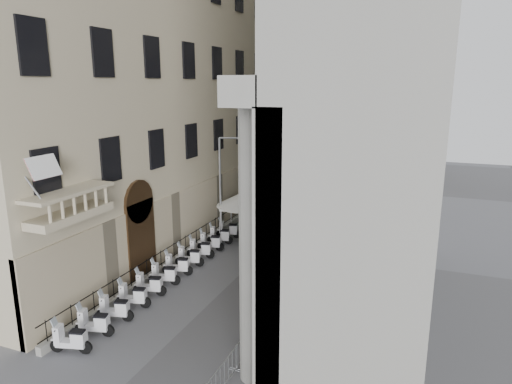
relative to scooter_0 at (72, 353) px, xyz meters
The scene contains 28 objects.
far_building 45.94m from the scooter_0, 85.70° to the left, with size 22.00×10.00×30.00m, color beige.
iron_fence 13.34m from the scooter_0, 94.50° to the left, with size 0.30×28.00×1.40m, color black, non-canonical shape.
blue_awning 22.55m from the scooter_0, 70.83° to the left, with size 1.60×3.00×3.00m, color navy, non-canonical shape.
flag 0.80m from the scooter_0, 158.44° to the left, with size 1.00×1.40×8.20m, color #9E0C11, non-canonical shape.
scooter_0 is the anchor object (origin of this frame).
scooter_1 1.38m from the scooter_0, 90.00° to the left, with size 0.56×1.40×1.50m, color silver, non-canonical shape.
scooter_2 2.76m from the scooter_0, 90.00° to the left, with size 0.56×1.40×1.50m, color silver, non-canonical shape.
scooter_3 4.14m from the scooter_0, 90.00° to the left, with size 0.56×1.40×1.50m, color silver, non-canonical shape.
scooter_4 5.52m from the scooter_0, 90.00° to the left, with size 0.56×1.40×1.50m, color silver, non-canonical shape.
scooter_5 6.90m from the scooter_0, 90.00° to the left, with size 0.56×1.40×1.50m, color silver, non-canonical shape.
scooter_6 8.28m from the scooter_0, 90.00° to the left, with size 0.56×1.40×1.50m, color silver, non-canonical shape.
scooter_7 9.66m from the scooter_0, 90.00° to the left, with size 0.56×1.40×1.50m, color silver, non-canonical shape.
scooter_8 11.04m from the scooter_0, 90.00° to the left, with size 0.56×1.40×1.50m, color silver, non-canonical shape.
scooter_9 12.42m from the scooter_0, 90.00° to the left, with size 0.56×1.40×1.50m, color silver, non-canonical shape.
scooter_10 13.80m from the scooter_0, 90.00° to the left, with size 0.56×1.40×1.50m, color silver, non-canonical shape.
scooter_11 15.18m from the scooter_0, 90.00° to the left, with size 0.56×1.40×1.50m, color silver, non-canonical shape.
barrier_1 7.18m from the scooter_0, 21.18° to the left, with size 0.60×2.40×1.10m, color #9B9DA2, non-canonical shape.
barrier_2 8.41m from the scooter_0, 37.26° to the left, with size 0.60×2.40×1.10m, color #9B9DA2, non-canonical shape.
barrier_3 10.12m from the scooter_0, 48.60° to the left, with size 0.60×2.40×1.10m, color #9B9DA2, non-canonical shape.
barrier_4 12.11m from the scooter_0, 56.44° to the left, with size 0.60×2.40×1.10m, color #9B9DA2, non-canonical shape.
barrier_5 14.26m from the scooter_0, 62.00° to the left, with size 0.60×2.40×1.10m, color #9B9DA2, non-canonical shape.
barrier_6 16.51m from the scooter_0, 66.08° to the left, with size 0.60×2.40×1.10m, color #9B9DA2, non-canonical shape.
security_tent 15.64m from the scooter_0, 84.13° to the left, with size 4.25×4.25×3.45m.
street_lamp 15.22m from the scooter_0, 90.23° to the left, with size 2.31×0.72×7.18m.
info_kiosk 20.04m from the scooter_0, 92.69° to the left, with size 0.36×0.95×1.98m.
pedestrian_a 17.83m from the scooter_0, 77.41° to the left, with size 0.60×0.40×1.65m, color black.
pedestrian_b 28.86m from the scooter_0, 77.48° to the left, with size 0.82×0.64×1.68m, color black.
pedestrian_c 31.63m from the scooter_0, 81.81° to the left, with size 0.86×0.56×1.76m, color black.
Camera 1 is at (9.68, -7.90, 10.63)m, focal length 32.00 mm.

